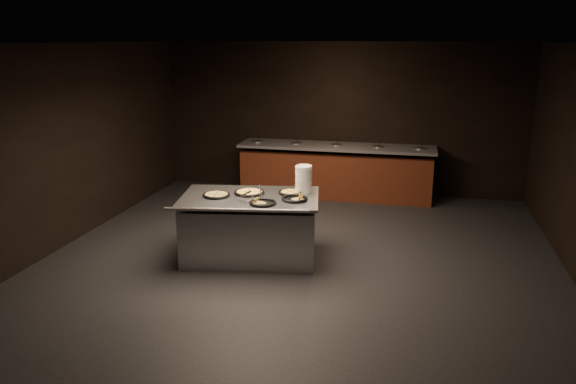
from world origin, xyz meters
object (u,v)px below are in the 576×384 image
plate_stack (304,179)px  pan_veggie_whole (216,195)px  serving_counter (250,229)px  pan_cheese_whole (249,192)px

plate_stack → pan_veggie_whole: plate_stack is taller
serving_counter → plate_stack: plate_stack is taller
plate_stack → pan_veggie_whole: size_ratio=1.02×
serving_counter → pan_veggie_whole: (-0.44, -0.10, 0.48)m
plate_stack → pan_cheese_whole: size_ratio=0.91×
plate_stack → pan_cheese_whole: 0.77m
serving_counter → pan_veggie_whole: bearing=-177.2°
plate_stack → pan_veggie_whole: bearing=-158.6°
pan_veggie_whole → serving_counter: bearing=12.3°
pan_veggie_whole → pan_cheese_whole: 0.46m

